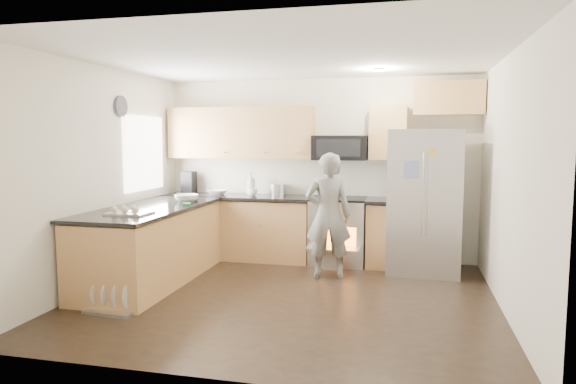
% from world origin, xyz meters
% --- Properties ---
extents(ground, '(4.50, 4.50, 0.00)m').
position_xyz_m(ground, '(0.00, 0.00, 0.00)').
color(ground, black).
rests_on(ground, ground).
extents(room_shell, '(4.54, 4.04, 2.62)m').
position_xyz_m(room_shell, '(-0.04, 0.02, 1.67)').
color(room_shell, white).
rests_on(room_shell, ground).
extents(back_cabinet_run, '(4.45, 0.64, 2.50)m').
position_xyz_m(back_cabinet_run, '(-0.59, 1.75, 0.96)').
color(back_cabinet_run, tan).
rests_on(back_cabinet_run, ground).
extents(peninsula, '(0.96, 2.36, 1.02)m').
position_xyz_m(peninsula, '(-1.75, 0.25, 0.46)').
color(peninsula, tan).
rests_on(peninsula, ground).
extents(stove_range, '(0.76, 0.97, 1.79)m').
position_xyz_m(stove_range, '(0.35, 1.69, 0.68)').
color(stove_range, '#B7B7BC').
rests_on(stove_range, ground).
extents(refrigerator, '(0.95, 0.75, 1.86)m').
position_xyz_m(refrigerator, '(1.50, 1.45, 0.93)').
color(refrigerator, '#B7B7BC').
rests_on(refrigerator, ground).
extents(person, '(0.64, 0.49, 1.58)m').
position_xyz_m(person, '(0.32, 0.95, 0.79)').
color(person, gray).
rests_on(person, ground).
extents(dish_rack, '(0.54, 0.44, 0.32)m').
position_xyz_m(dish_rack, '(-1.60, -0.81, 0.09)').
color(dish_rack, '#B7B7BC').
rests_on(dish_rack, ground).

